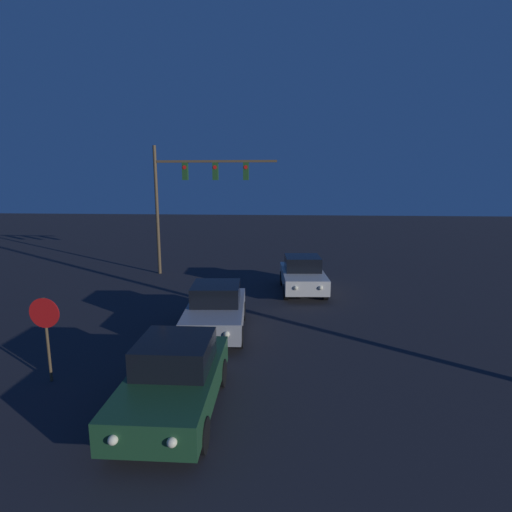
{
  "coord_description": "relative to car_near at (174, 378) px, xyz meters",
  "views": [
    {
      "loc": [
        1.07,
        0.28,
        5.05
      ],
      "look_at": [
        0.0,
        14.75,
        2.3
      ],
      "focal_mm": 28.0,
      "sensor_mm": 36.0,
      "label": 1
    }
  ],
  "objects": [
    {
      "name": "traffic_signal_mast",
      "position": [
        -2.66,
        13.16,
        3.93
      ],
      "size": [
        6.51,
        0.3,
        6.86
      ],
      "color": "brown",
      "rests_on": "ground_plane"
    },
    {
      "name": "stop_sign",
      "position": [
        -3.54,
        1.1,
        0.75
      ],
      "size": [
        0.77,
        0.07,
        2.21
      ],
      "color": "brown",
      "rests_on": "ground_plane"
    },
    {
      "name": "car_near",
      "position": [
        0.0,
        0.0,
        0.0
      ],
      "size": [
        1.94,
        4.12,
        1.63
      ],
      "rotation": [
        0.0,
        0.0,
        3.15
      ],
      "color": "#1E4728",
      "rests_on": "ground_plane"
    },
    {
      "name": "car_far",
      "position": [
        3.2,
        10.02,
        0.0
      ],
      "size": [
        2.12,
        4.2,
        1.63
      ],
      "rotation": [
        0.0,
        0.0,
        3.21
      ],
      "color": "beige",
      "rests_on": "ground_plane"
    },
    {
      "name": "car_mid",
      "position": [
        0.09,
        4.76,
        0.0
      ],
      "size": [
        2.13,
        4.2,
        1.63
      ],
      "rotation": [
        0.0,
        0.0,
        3.22
      ],
      "color": "#99999E",
      "rests_on": "ground_plane"
    }
  ]
}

